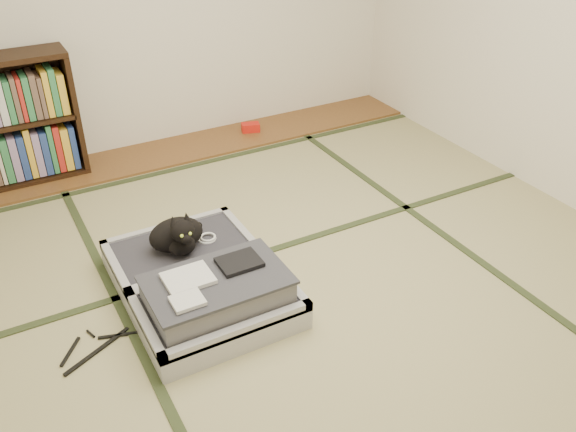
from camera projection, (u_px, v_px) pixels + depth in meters
floor at (310, 284)px, 3.45m from camera, size 4.50×4.50×0.00m
wood_strip at (184, 149)px, 4.93m from camera, size 4.00×0.50×0.02m
red_item at (251, 127)px, 5.18m from camera, size 0.17×0.13×0.07m
room_shell at (316, 22)px, 2.68m from camera, size 4.50×4.50×4.50m
tatami_borders at (270, 241)px, 3.82m from camera, size 4.00×4.50×0.01m
suitcase at (203, 283)px, 3.28m from camera, size 0.80×1.07×0.32m
cat at (178, 235)px, 3.41m from camera, size 0.36×0.36×0.29m
cable_coil at (207, 238)px, 3.55m from camera, size 0.11×0.11×0.03m
hanger at (96, 347)px, 3.02m from camera, size 0.40×0.27×0.01m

